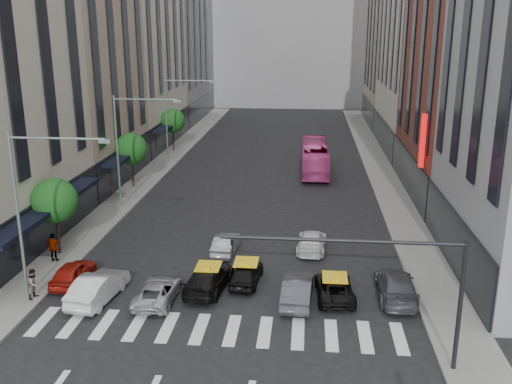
% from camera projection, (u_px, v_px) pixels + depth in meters
% --- Properties ---
extents(ground, '(160.00, 160.00, 0.00)m').
position_uv_depth(ground, '(215.00, 346.00, 26.35)').
color(ground, black).
rests_on(ground, ground).
extents(sidewalk_left, '(3.00, 96.00, 0.15)m').
position_uv_depth(sidewalk_left, '(149.00, 176.00, 56.04)').
color(sidewalk_left, slate).
rests_on(sidewalk_left, ground).
extents(sidewalk_right, '(3.00, 96.00, 0.15)m').
position_uv_depth(sidewalk_right, '(386.00, 182.00, 53.99)').
color(sidewalk_right, slate).
rests_on(sidewalk_right, ground).
extents(building_left_b, '(8.00, 16.00, 24.00)m').
position_uv_depth(building_left_b, '(76.00, 52.00, 51.29)').
color(building_left_b, tan).
rests_on(building_left_b, ground).
extents(building_left_d, '(8.00, 18.00, 30.00)m').
position_uv_depth(building_left_d, '(171.00, 21.00, 85.84)').
color(building_left_d, gray).
rests_on(building_left_d, ground).
extents(building_right_b, '(8.00, 18.00, 26.00)m').
position_uv_depth(building_right_b, '(468.00, 42.00, 47.03)').
color(building_right_b, brown).
rests_on(building_right_b, ground).
extents(building_right_d, '(8.00, 18.00, 28.00)m').
position_uv_depth(building_right_d, '(400.00, 28.00, 83.09)').
color(building_right_d, tan).
rests_on(building_right_d, ground).
extents(building_far, '(30.00, 10.00, 36.00)m').
position_uv_depth(building_far, '(289.00, 5.00, 102.61)').
color(building_far, gray).
rests_on(building_far, ground).
extents(tree_near, '(2.88, 2.88, 4.95)m').
position_uv_depth(tree_near, '(55.00, 201.00, 35.94)').
color(tree_near, black).
rests_on(tree_near, sidewalk_left).
extents(tree_mid, '(2.88, 2.88, 4.95)m').
position_uv_depth(tree_mid, '(131.00, 149.00, 51.24)').
color(tree_mid, black).
rests_on(tree_mid, sidewalk_left).
extents(tree_far, '(2.88, 2.88, 4.95)m').
position_uv_depth(tree_far, '(173.00, 121.00, 66.54)').
color(tree_far, black).
rests_on(tree_far, sidewalk_left).
extents(streetlamp_near, '(5.38, 0.25, 9.00)m').
position_uv_depth(streetlamp_near, '(33.00, 194.00, 29.42)').
color(streetlamp_near, gray).
rests_on(streetlamp_near, sidewalk_left).
extents(streetlamp_mid, '(5.38, 0.25, 9.00)m').
position_uv_depth(streetlamp_mid, '(128.00, 137.00, 44.72)').
color(streetlamp_mid, gray).
rests_on(streetlamp_mid, sidewalk_left).
extents(streetlamp_far, '(5.38, 0.25, 9.00)m').
position_uv_depth(streetlamp_far, '(175.00, 109.00, 60.02)').
color(streetlamp_far, gray).
rests_on(streetlamp_far, sidewalk_left).
extents(traffic_signal, '(10.10, 0.20, 6.00)m').
position_uv_depth(traffic_signal, '(393.00, 273.00, 23.46)').
color(traffic_signal, black).
rests_on(traffic_signal, ground).
extents(liberty_sign, '(0.30, 0.70, 4.00)m').
position_uv_depth(liberty_sign, '(423.00, 141.00, 42.68)').
color(liberty_sign, red).
rests_on(liberty_sign, ground).
extents(car_red, '(1.67, 3.89, 1.31)m').
position_uv_depth(car_red, '(73.00, 273.00, 32.68)').
color(car_red, maroon).
rests_on(car_red, ground).
extents(car_white_front, '(2.20, 4.80, 1.53)m').
position_uv_depth(car_white_front, '(98.00, 287.00, 30.62)').
color(car_white_front, '#B8B8B8').
rests_on(car_white_front, ground).
extents(car_silver, '(2.03, 4.27, 1.18)m').
position_uv_depth(car_silver, '(158.00, 291.00, 30.52)').
color(car_silver, '#ABABB0').
rests_on(car_silver, ground).
extents(taxi_left, '(2.59, 5.06, 1.40)m').
position_uv_depth(taxi_left, '(209.00, 278.00, 31.82)').
color(taxi_left, black).
rests_on(taxi_left, ground).
extents(taxi_center, '(1.86, 3.95, 1.31)m').
position_uv_depth(taxi_center, '(246.00, 273.00, 32.63)').
color(taxi_center, black).
rests_on(taxi_center, ground).
extents(car_grey_mid, '(1.77, 4.45, 1.44)m').
position_uv_depth(car_grey_mid, '(298.00, 289.00, 30.43)').
color(car_grey_mid, '#3A3B41').
rests_on(car_grey_mid, ground).
extents(taxi_right, '(2.23, 4.34, 1.17)m').
position_uv_depth(taxi_right, '(334.00, 287.00, 30.95)').
color(taxi_right, black).
rests_on(taxi_right, ground).
extents(car_grey_curb, '(2.11, 4.96, 1.43)m').
position_uv_depth(car_grey_curb, '(396.00, 286.00, 30.86)').
color(car_grey_curb, '#414449').
rests_on(car_grey_curb, ground).
extents(car_row2_left, '(1.55, 3.85, 1.25)m').
position_uv_depth(car_row2_left, '(226.00, 244.00, 37.12)').
color(car_row2_left, '#9F9FA4').
rests_on(car_row2_left, ground).
extents(car_row2_right, '(2.06, 4.46, 1.26)m').
position_uv_depth(car_row2_right, '(312.00, 241.00, 37.53)').
color(car_row2_right, white).
rests_on(car_row2_right, ground).
extents(bus, '(2.74, 11.12, 3.09)m').
position_uv_depth(bus, '(315.00, 157.00, 57.53)').
color(bus, '#C73A82').
rests_on(bus, ground).
extents(pedestrian_near, '(0.79, 0.93, 1.66)m').
position_uv_depth(pedestrian_near, '(34.00, 284.00, 30.53)').
color(pedestrian_near, gray).
rests_on(pedestrian_near, sidewalk_left).
extents(pedestrian_far, '(1.06, 0.45, 1.80)m').
position_uv_depth(pedestrian_far, '(54.00, 247.00, 35.32)').
color(pedestrian_far, gray).
rests_on(pedestrian_far, sidewalk_left).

